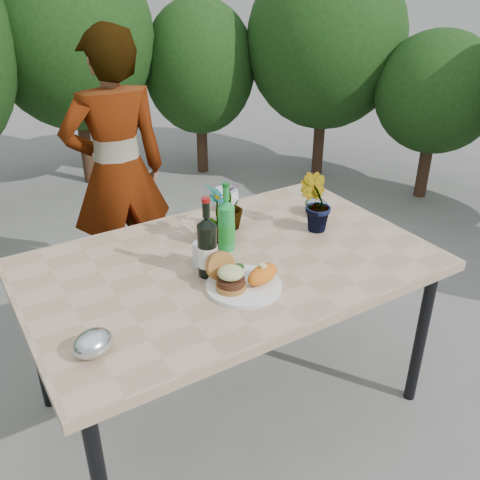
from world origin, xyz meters
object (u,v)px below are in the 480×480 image
patio_table (230,273)px  person (118,173)px  wine_bottle (207,248)px  dinner_plate (244,286)px

patio_table → person: (-0.06, 1.10, 0.08)m
patio_table → person: size_ratio=1.03×
patio_table → wine_bottle: size_ratio=5.04×
patio_table → dinner_plate: dinner_plate is taller
person → wine_bottle: bearing=90.5°
dinner_plate → person: (-0.00, 1.29, 0.02)m
wine_bottle → patio_table: bearing=-2.6°
patio_table → wine_bottle: bearing=-159.0°
dinner_plate → wine_bottle: bearing=114.6°
patio_table → dinner_plate: size_ratio=5.71×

